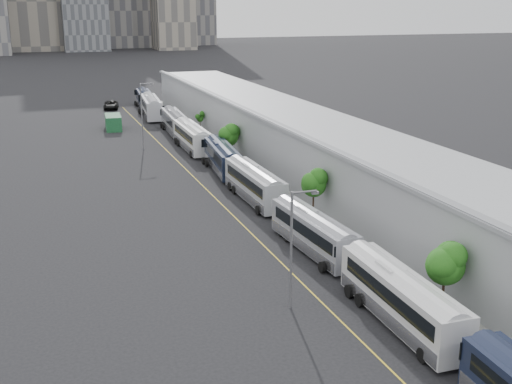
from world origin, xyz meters
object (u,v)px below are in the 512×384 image
bus_8 (151,109)px  shipping_container (113,122)px  bus_4 (255,187)px  bus_9 (145,101)px  bus_2 (401,303)px  bus_6 (192,139)px  bus_5 (223,160)px  bus_3 (313,236)px  street_lamp_far (143,112)px  bus_7 (174,124)px  suv (111,105)px  street_lamp_near (294,242)px

bus_8 → shipping_container: size_ratio=2.31×
bus_4 → bus_9: (0.43, 68.17, -0.03)m
bus_2 → bus_6: size_ratio=0.97×
bus_4 → bus_5: 13.25m
bus_6 → bus_3: bearing=-89.4°
bus_4 → street_lamp_far: street_lamp_far is taller
bus_4 → bus_8: bearing=90.1°
bus_5 → shipping_container: size_ratio=2.10×
bus_4 → bus_7: 40.68m
bus_2 → suv: (-6.03, 99.41, -0.74)m
bus_5 → bus_6: bus_6 is taller
bus_4 → street_lamp_near: bearing=-104.0°
suv → bus_6: bearing=-72.0°
bus_9 → bus_7: bearing=-85.3°
bus_7 → shipping_container: bus_7 is taller
bus_3 → suv: size_ratio=2.01×
bus_4 → bus_5: bus_4 is taller
bus_7 → suv: bearing=106.2°
bus_2 → suv: size_ratio=2.13×
street_lamp_far → bus_9: bearing=79.6°
bus_3 → shipping_container: 63.66m
bus_3 → street_lamp_far: bearing=94.9°
bus_3 → bus_4: 15.76m
bus_3 → bus_8: 72.50m
bus_8 → bus_3: bearing=-84.6°
bus_3 → bus_8: size_ratio=0.87×
bus_7 → bus_9: bearing=93.2°
bus_5 → bus_7: 27.44m
bus_3 → bus_9: size_ratio=0.95×
street_lamp_near → shipping_container: (-2.80, 72.23, -3.75)m
bus_6 → bus_9: bearing=89.9°
bus_5 → bus_8: bus_8 is taller
bus_2 → bus_6: bus_6 is taller
bus_2 → bus_3: 13.91m
shipping_container → suv: shipping_container is taller
bus_8 → shipping_container: bearing=-126.2°
bus_7 → street_lamp_near: size_ratio=1.48×
bus_6 → bus_5: bearing=-87.0°
bus_2 → bus_3: bus_2 is taller
bus_3 → bus_7: bus_7 is taller
bus_4 → street_lamp_near: size_ratio=1.51×
bus_2 → shipping_container: (-8.54, 76.98, -0.36)m
bus_2 → street_lamp_far: street_lamp_far is taller
bus_8 → suv: (-5.80, 13.01, -0.86)m
bus_9 → shipping_container: bus_9 is taller
bus_9 → shipping_container: (-9.23, -20.85, -0.35)m
bus_9 → street_lamp_near: bearing=-89.1°
bus_4 → street_lamp_near: (-6.00, -24.91, 3.37)m
bus_7 → street_lamp_far: size_ratio=1.31×
bus_5 → street_lamp_near: 38.83m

